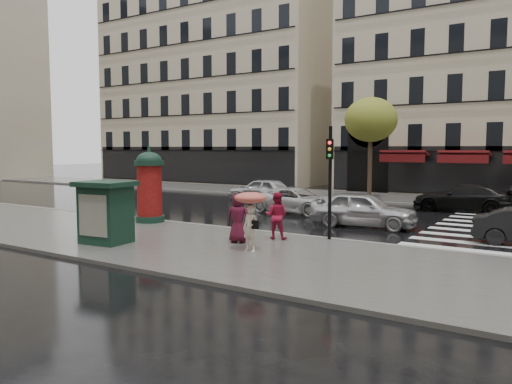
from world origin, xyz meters
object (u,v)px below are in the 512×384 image
Objects in this scene: morris_column at (149,184)px; car_silver at (363,209)px; woman_umbrella at (251,211)px; car_white at (297,201)px; woman_red at (276,216)px; man_burgundy at (238,218)px; traffic_light at (330,171)px; car_black at (462,198)px; newsstand at (106,211)px; car_far_silver at (261,190)px.

car_silver is (8.19, 4.36, -1.02)m from morris_column.
woman_umbrella is 0.56× the size of morris_column.
woman_red is at bearing -151.81° from car_white.
man_burgundy is 0.43× the size of traffic_light.
morris_column is 0.74× the size of car_white.
woman_red is 0.34× the size of car_black.
morris_column is at bearing -31.01° from man_burgundy.
newsstand is at bearing -142.53° from traffic_light.
traffic_light reaches higher than car_black.
man_burgundy is at bearing -136.84° from traffic_light.
traffic_light is 12.27m from car_black.
traffic_light is at bearing 177.79° from car_silver.
car_far_silver is at bearing 120.88° from woman_umbrella.
car_far_silver is (-6.93, 12.54, -0.23)m from man_burgundy.
car_far_silver is at bearing -74.61° from man_burgundy.
man_burgundy is at bearing 29.19° from car_far_silver.
woman_red is 8.07m from car_white.
car_silver is at bearing -24.98° from car_black.
morris_column reaches higher than car_white.
car_black is 11.68m from car_far_silver.
woman_umbrella is at bearing -154.67° from car_white.
newsstand is 0.47× the size of car_silver.
man_burgundy is 0.81× the size of newsstand.
woman_umbrella is 7.35m from car_silver.
car_black is at bearing 77.05° from woman_umbrella.
car_far_silver reaches higher than car_white.
morris_column reaches higher than man_burgundy.
car_white is 0.95× the size of car_black.
car_black is at bearing 63.17° from newsstand.
car_silver reaches higher than car_far_silver.
car_black is (2.51, 7.88, -0.04)m from car_silver.
woman_umbrella is 0.92× the size of newsstand.
woman_red is at bearing 34.64° from car_far_silver.
car_black is (8.41, 16.64, -0.49)m from newsstand.
woman_red is 0.36× the size of car_white.
man_burgundy is 3.63m from traffic_light.
morris_column reaches higher than car_far_silver.
man_burgundy is 0.36× the size of car_white.
newsstand is 0.45× the size of car_white.
morris_column is 16.30m from car_black.
car_silver is at bearing 28.02° from morris_column.
car_black reaches higher than car_white.
woman_umbrella reaches higher than car_black.
car_white is (3.69, 6.84, -1.13)m from morris_column.
car_silver is at bearing 82.37° from woman_umbrella.
newsstand is 18.65m from car_black.
traffic_light is 0.81× the size of car_black.
car_white is (-2.38, 8.75, -0.32)m from man_burgundy.
woman_umbrella is 0.41× the size of car_white.
woman_red is at bearing -133.26° from man_burgundy.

